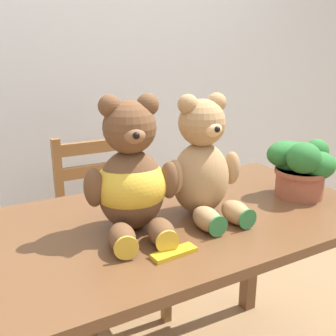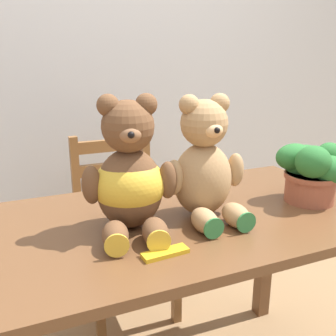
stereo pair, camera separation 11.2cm
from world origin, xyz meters
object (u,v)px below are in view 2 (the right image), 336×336
object	(u,v)px
wooden_chair_behind	(122,222)
teddy_bear_left	(130,177)
chocolate_bar	(165,253)
teddy_bear_right	(205,166)
potted_plant	(311,170)

from	to	relation	value
wooden_chair_behind	teddy_bear_left	distance (m)	0.85
chocolate_bar	teddy_bear_right	bearing A→B (deg)	41.33
teddy_bear_right	potted_plant	size ratio (longest dim) A/B	1.72
teddy_bear_right	chocolate_bar	distance (m)	0.32
wooden_chair_behind	teddy_bear_right	size ratio (longest dim) A/B	2.28
teddy_bear_right	chocolate_bar	xyz separation A→B (m)	(-0.21, -0.19, -0.16)
wooden_chair_behind	potted_plant	bearing A→B (deg)	123.30
teddy_bear_left	wooden_chair_behind	bearing A→B (deg)	-91.49
wooden_chair_behind	chocolate_bar	size ratio (longest dim) A/B	7.09
potted_plant	chocolate_bar	distance (m)	0.64
teddy_bear_left	teddy_bear_right	xyz separation A→B (m)	(0.24, -0.00, 0.01)
chocolate_bar	teddy_bear_left	bearing A→B (deg)	98.94
wooden_chair_behind	chocolate_bar	distance (m)	0.94
wooden_chair_behind	potted_plant	xyz separation A→B (m)	(0.48, -0.73, 0.42)
wooden_chair_behind	teddy_bear_right	world-z (taller)	teddy_bear_right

